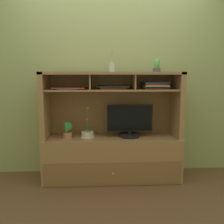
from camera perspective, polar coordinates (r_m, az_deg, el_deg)
name	(u,v)px	position (r m, az deg, el deg)	size (l,w,h in m)	color
floor_plane	(112,178)	(3.21, 0.00, -15.36)	(6.00, 6.00, 0.02)	brown
back_wall	(111,67)	(3.21, -0.26, 10.50)	(6.00, 0.02, 2.80)	#929A64
media_console	(112,146)	(3.07, -0.01, -8.09)	(1.68, 0.51, 1.33)	#996D47
tv_monitor	(130,123)	(2.99, 4.20, -2.61)	(0.56, 0.25, 0.40)	black
potted_orchid	(88,134)	(3.00, -5.77, -5.16)	(0.17, 0.17, 0.38)	beige
potted_fern	(67,131)	(2.99, -10.45, -4.38)	(0.13, 0.13, 0.20)	#A86F56
magazine_stack_left	(114,87)	(2.99, 0.39, 5.87)	(0.41, 0.26, 0.04)	#A32B25
magazine_stack_centre	(69,88)	(2.94, -10.02, 5.53)	(0.40, 0.30, 0.02)	navy
magazine_stack_right	(155,85)	(3.06, 10.15, 6.23)	(0.35, 0.29, 0.08)	#9B382D
diffuser_bottle	(112,67)	(2.95, -0.02, 10.47)	(0.07, 0.07, 0.27)	#BBB6B1
potted_succulent	(157,66)	(3.03, 10.51, 10.67)	(0.11, 0.11, 0.17)	#504259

